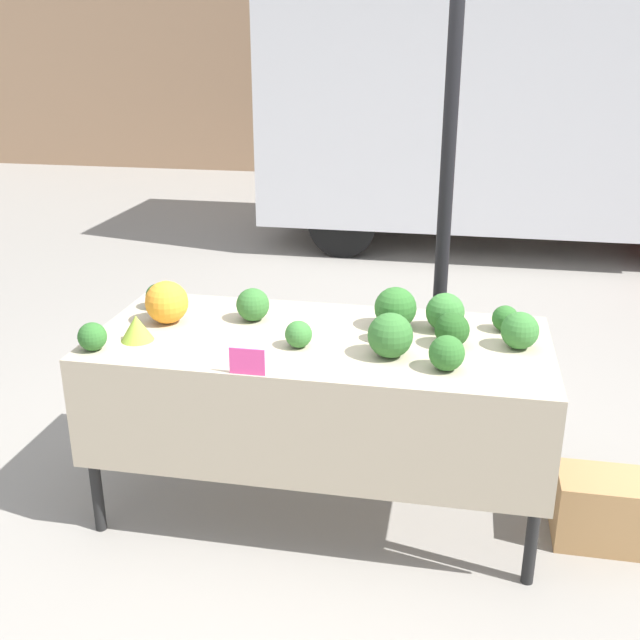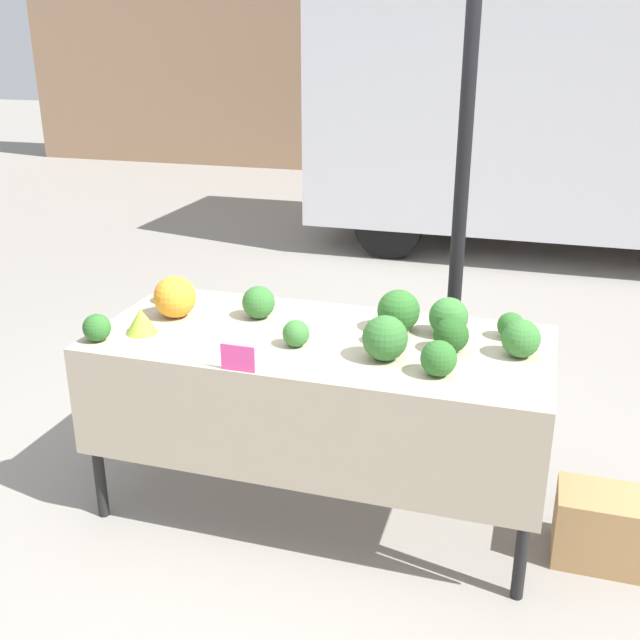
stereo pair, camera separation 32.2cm
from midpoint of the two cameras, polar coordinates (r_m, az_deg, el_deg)
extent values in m
plane|color=gray|center=(3.66, 2.60, -13.80)|extent=(40.00, 40.00, 0.00)
cylinder|color=black|center=(3.71, 13.22, 9.48)|extent=(0.07, 0.07, 2.76)
cube|color=silver|center=(8.02, 15.62, 16.21)|extent=(3.76, 1.98, 2.46)
cylinder|color=black|center=(7.52, 6.55, 7.30)|extent=(0.67, 0.22, 0.67)
cylinder|color=black|center=(9.06, 8.48, 9.52)|extent=(0.67, 0.22, 0.67)
cube|color=tan|center=(3.26, 2.83, -1.62)|extent=(1.98, 0.88, 0.03)
cube|color=tan|center=(2.99, 0.65, -9.10)|extent=(1.98, 0.01, 0.47)
cylinder|color=black|center=(3.46, -14.22, -8.69)|extent=(0.05, 0.05, 0.82)
cylinder|color=black|center=(3.04, 18.49, -13.59)|extent=(0.05, 0.05, 0.82)
cylinder|color=black|center=(4.05, -8.77, -3.72)|extent=(0.05, 0.05, 0.82)
cylinder|color=black|center=(3.71, 18.41, -7.06)|extent=(0.05, 0.05, 0.82)
sphere|color=orange|center=(3.49, -8.43, 1.70)|extent=(0.20, 0.20, 0.20)
cone|color=#93B238|center=(3.33, -10.81, -0.12)|extent=(0.14, 0.14, 0.11)
sphere|color=#336B2D|center=(3.45, -2.05, 1.31)|extent=(0.15, 0.15, 0.15)
sphere|color=#23511E|center=(3.70, -8.89, 2.18)|extent=(0.12, 0.12, 0.12)
sphere|color=#23511E|center=(3.20, 7.81, -0.86)|extent=(0.11, 0.11, 0.11)
sphere|color=#2D6628|center=(3.36, 17.02, -0.46)|extent=(0.12, 0.12, 0.12)
sphere|color=#387533|center=(3.32, 12.53, 0.18)|extent=(0.17, 0.17, 0.17)
sphere|color=#387533|center=(3.18, 17.90, -1.41)|extent=(0.16, 0.16, 0.16)
sphere|color=#336B2D|center=(3.02, 8.03, -1.43)|extent=(0.19, 0.19, 0.19)
sphere|color=#387533|center=(3.13, 1.09, -1.08)|extent=(0.12, 0.12, 0.12)
sphere|color=#23511E|center=(3.15, 12.86, -1.18)|extent=(0.15, 0.15, 0.15)
sphere|color=#2D6628|center=(3.28, -13.99, -0.62)|extent=(0.12, 0.12, 0.12)
sphere|color=#2D6628|center=(2.93, 12.17, -2.94)|extent=(0.14, 0.14, 0.14)
sphere|color=#2D6628|center=(3.32, 8.78, 0.65)|extent=(0.19, 0.19, 0.19)
cube|color=#EF4793|center=(2.91, -3.15, -3.00)|extent=(0.14, 0.01, 0.11)
cube|color=tan|center=(3.51, 23.90, -14.41)|extent=(0.46, 0.27, 0.31)
camera|label=1|loc=(0.16, -87.14, 1.09)|focal=42.00mm
camera|label=2|loc=(0.16, 92.86, -1.09)|focal=42.00mm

